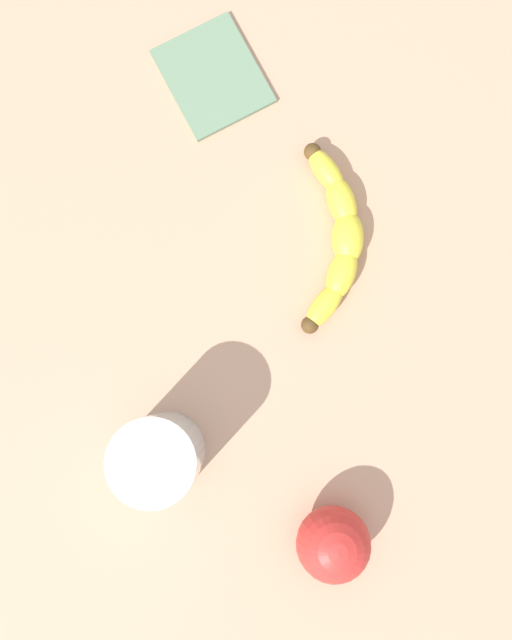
% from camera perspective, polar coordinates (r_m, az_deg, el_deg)
% --- Properties ---
extents(wooden_tabletop, '(1.20, 1.20, 0.03)m').
position_cam_1_polar(wooden_tabletop, '(0.72, -1.45, -2.60)').
color(wooden_tabletop, tan).
rests_on(wooden_tabletop, ground).
extents(banana, '(0.14, 0.18, 0.04)m').
position_cam_1_polar(banana, '(0.71, 7.32, 7.34)').
color(banana, yellow).
rests_on(banana, wooden_tabletop).
extents(smoothie_glass, '(0.09, 0.09, 0.11)m').
position_cam_1_polar(smoothie_glass, '(0.66, -8.39, -12.20)').
color(smoothie_glass, silver).
rests_on(smoothie_glass, wooden_tabletop).
extents(apple_fruit, '(0.08, 0.08, 0.08)m').
position_cam_1_polar(apple_fruit, '(0.69, 6.96, -19.35)').
color(apple_fruit, red).
rests_on(apple_fruit, wooden_tabletop).
extents(folded_napkin, '(0.15, 0.15, 0.01)m').
position_cam_1_polar(folded_napkin, '(0.78, -3.89, 21.00)').
color(folded_napkin, slate).
rests_on(folded_napkin, wooden_tabletop).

